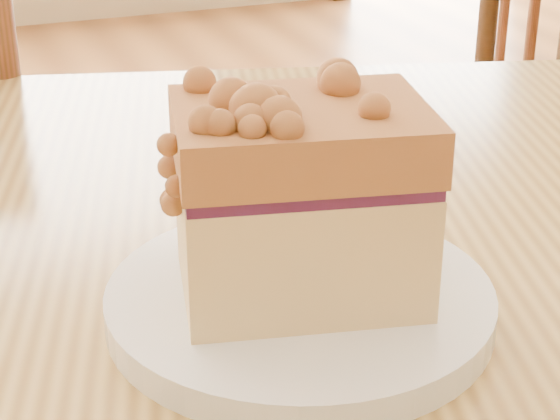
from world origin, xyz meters
name	(u,v)px	position (x,y,z in m)	size (l,w,h in m)	color
cafe_table_main	(2,411)	(-0.10, 0.34, 0.66)	(1.43, 1.14, 0.75)	tan
plate	(300,303)	(0.06, 0.24, 0.76)	(0.21, 0.21, 0.02)	white
cake_slice	(300,192)	(0.06, 0.24, 0.83)	(0.15, 0.12, 0.12)	#E5C681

